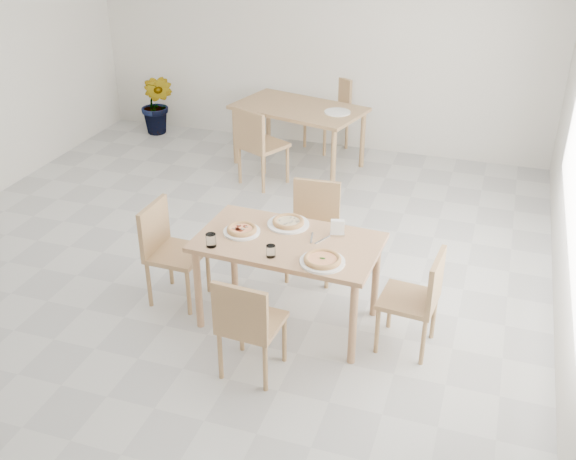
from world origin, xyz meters
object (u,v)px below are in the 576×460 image
(chair_west, at_px, (168,246))
(chair_back_s, at_px, (258,141))
(tumbler_a, at_px, (271,251))
(pizza_pepperoni, at_px, (242,229))
(plate_pepperoni, at_px, (242,232))
(plate_margherita, at_px, (322,262))
(pizza_mushroom, at_px, (288,222))
(second_table, at_px, (299,113))
(plate_empty, at_px, (337,112))
(potted_plant, at_px, (157,104))
(chair_north, at_px, (314,222))
(chair_east, at_px, (419,295))
(plate_mushroom, at_px, (288,224))
(tumbler_b, at_px, (211,240))
(main_table, at_px, (288,250))
(napkin_holder, at_px, (337,228))
(chair_south, at_px, (247,322))
(pizza_margherita, at_px, (322,259))

(chair_west, xyz_separation_m, chair_back_s, (-0.11, 2.42, 0.04))
(tumbler_a, bearing_deg, pizza_pepperoni, 140.90)
(plate_pepperoni, bearing_deg, plate_margherita, -18.59)
(pizza_mushroom, xyz_separation_m, second_table, (-0.84, 2.93, -0.11))
(plate_empty, xyz_separation_m, potted_plant, (-2.68, 0.54, -0.34))
(chair_north, bearing_deg, pizza_pepperoni, -117.54)
(chair_east, distance_m, chair_back_s, 3.31)
(chair_west, xyz_separation_m, second_table, (0.15, 3.15, 0.17))
(chair_west, distance_m, potted_plant, 4.15)
(plate_mushroom, xyz_separation_m, pizza_pepperoni, (-0.31, -0.24, 0.02))
(chair_west, height_order, chair_east, chair_west)
(chair_east, bearing_deg, pizza_mushroom, -98.58)
(tumbler_b, height_order, chair_back_s, chair_back_s)
(main_table, distance_m, pizza_pepperoni, 0.40)
(second_table, bearing_deg, chair_east, -44.53)
(tumbler_a, height_order, napkin_holder, napkin_holder)
(chair_west, xyz_separation_m, napkin_holder, (1.40, 0.19, 0.31))
(second_table, bearing_deg, plate_pepperoni, -66.42)
(chair_west, xyz_separation_m, plate_mushroom, (0.99, 0.23, 0.25))
(plate_mushroom, height_order, pizza_mushroom, pizza_mushroom)
(plate_pepperoni, relative_size, potted_plant, 0.34)
(chair_north, xyz_separation_m, potted_plant, (-3.07, 2.81, -0.07))
(chair_back_s, xyz_separation_m, plate_empty, (0.76, 0.66, 0.22))
(chair_south, height_order, second_table, chair_south)
(plate_mushroom, height_order, pizza_pepperoni, pizza_pepperoni)
(chair_north, xyz_separation_m, plate_pepperoni, (-0.35, -0.81, 0.26))
(plate_margherita, xyz_separation_m, napkin_holder, (-0.01, 0.44, 0.05))
(plate_margherita, distance_m, napkin_holder, 0.45)
(chair_back_s, bearing_deg, plate_empty, -113.26)
(plate_margherita, xyz_separation_m, potted_plant, (-3.44, 3.87, -0.34))
(main_table, xyz_separation_m, chair_north, (-0.03, 0.81, -0.16))
(chair_west, relative_size, plate_empty, 2.84)
(chair_west, height_order, pizza_mushroom, chair_west)
(chair_south, xyz_separation_m, pizza_mushroom, (-0.02, 0.98, 0.30))
(second_table, xyz_separation_m, chair_back_s, (-0.26, -0.73, -0.13))
(tumbler_b, relative_size, plate_empty, 0.34)
(pizza_mushroom, height_order, pizza_pepperoni, same)
(plate_empty, bearing_deg, plate_margherita, -77.18)
(tumbler_a, xyz_separation_m, plate_empty, (-0.37, 3.37, -0.04))
(pizza_pepperoni, bearing_deg, chair_south, -66.18)
(second_table, bearing_deg, potted_plant, -177.92)
(main_table, xyz_separation_m, chair_east, (1.04, -0.03, -0.18))
(chair_east, relative_size, napkin_holder, 6.39)
(chair_east, height_order, plate_mushroom, chair_east)
(chair_north, height_order, plate_pepperoni, chair_north)
(chair_west, relative_size, pizza_margherita, 2.42)
(main_table, distance_m, chair_west, 1.07)
(plate_mushroom, distance_m, plate_empty, 2.87)
(chair_west, height_order, chair_back_s, chair_back_s)
(chair_east, distance_m, potted_plant, 5.52)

